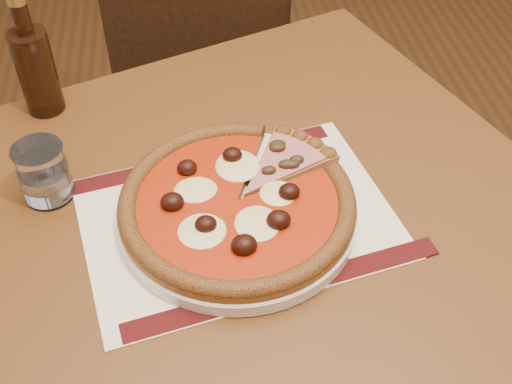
# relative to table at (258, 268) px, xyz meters

# --- Properties ---
(table) EXTENTS (1.03, 1.03, 0.75)m
(table) POSITION_rel_table_xyz_m (0.00, 0.00, 0.00)
(table) COLOR brown
(table) RESTS_ON ground
(chair_far) EXTENTS (0.53, 0.53, 0.85)m
(chair_far) POSITION_rel_table_xyz_m (-0.01, 0.72, -0.17)
(chair_far) COLOR black
(chair_far) RESTS_ON ground
(placemat) EXTENTS (0.44, 0.35, 0.00)m
(placemat) POSITION_rel_table_xyz_m (-0.03, 0.00, 0.10)
(placemat) COLOR white
(placemat) RESTS_ON table
(plate) EXTENTS (0.31, 0.31, 0.02)m
(plate) POSITION_rel_table_xyz_m (-0.03, 0.00, 0.11)
(plate) COLOR white
(plate) RESTS_ON placemat
(pizza) EXTENTS (0.30, 0.30, 0.04)m
(pizza) POSITION_rel_table_xyz_m (-0.03, 0.00, 0.13)
(pizza) COLOR #A05D26
(pizza) RESTS_ON plate
(ham_slice) EXTENTS (0.14, 0.14, 0.02)m
(ham_slice) POSITION_rel_table_xyz_m (0.05, 0.08, 0.13)
(ham_slice) COLOR #A05D26
(ham_slice) RESTS_ON plate
(water_glass) EXTENTS (0.07, 0.07, 0.08)m
(water_glass) POSITION_rel_table_xyz_m (-0.27, 0.08, 0.14)
(water_glass) COLOR white
(water_glass) RESTS_ON table
(bottle) EXTENTS (0.06, 0.06, 0.19)m
(bottle) POSITION_rel_table_xyz_m (-0.29, 0.27, 0.18)
(bottle) COLOR #321A0C
(bottle) RESTS_ON table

